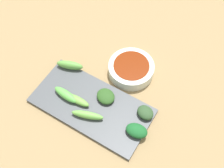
% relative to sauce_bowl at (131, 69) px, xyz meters
% --- Properties ---
extents(tabletop, '(2.10, 2.10, 0.02)m').
position_rel_sauce_bowl_xyz_m(tabletop, '(0.11, -0.03, -0.03)').
color(tabletop, '#977A52').
rests_on(tabletop, ground).
extents(sauce_bowl, '(0.15, 0.15, 0.04)m').
position_rel_sauce_bowl_xyz_m(sauce_bowl, '(0.00, 0.00, 0.00)').
color(sauce_bowl, silver).
rests_on(sauce_bowl, tabletop).
extents(serving_plate, '(0.18, 0.37, 0.01)m').
position_rel_sauce_bowl_xyz_m(serving_plate, '(0.17, -0.04, -0.02)').
color(serving_plate, '#494C52').
rests_on(serving_plate, tabletop).
extents(broccoli_leafy_0, '(0.07, 0.07, 0.02)m').
position_rel_sauce_bowl_xyz_m(broccoli_leafy_0, '(0.13, -0.02, 0.00)').
color(broccoli_leafy_0, '#2D5522').
rests_on(broccoli_leafy_0, serving_plate).
extents(broccoli_stalk_1, '(0.05, 0.09, 0.03)m').
position_rel_sauce_bowl_xyz_m(broccoli_stalk_1, '(0.10, -0.18, 0.01)').
color(broccoli_stalk_1, '#63A547').
rests_on(broccoli_stalk_1, serving_plate).
extents(broccoli_leafy_2, '(0.05, 0.07, 0.03)m').
position_rel_sauce_bowl_xyz_m(broccoli_leafy_2, '(0.18, 0.12, 0.00)').
color(broccoli_leafy_2, '#1B5D29').
rests_on(broccoli_leafy_2, serving_plate).
extents(broccoli_stalk_3, '(0.05, 0.10, 0.03)m').
position_rel_sauce_bowl_xyz_m(broccoli_stalk_3, '(0.22, -0.02, 0.00)').
color(broccoli_stalk_3, '#72BB4E').
rests_on(broccoli_stalk_3, serving_plate).
extents(broccoli_stalk_4, '(0.03, 0.09, 0.03)m').
position_rel_sauce_bowl_xyz_m(broccoli_stalk_4, '(0.19, -0.12, 0.00)').
color(broccoli_stalk_4, '#5FBB4D').
rests_on(broccoli_stalk_4, serving_plate).
extents(broccoli_stalk_5, '(0.03, 0.08, 0.02)m').
position_rel_sauce_bowl_xyz_m(broccoli_stalk_5, '(0.19, -0.08, 0.00)').
color(broccoli_stalk_5, '#75AC4A').
rests_on(broccoli_stalk_5, serving_plate).
extents(broccoli_leafy_6, '(0.06, 0.06, 0.03)m').
position_rel_sauce_bowl_xyz_m(broccoli_leafy_6, '(0.12, 0.12, 0.00)').
color(broccoli_leafy_6, '#304D2C').
rests_on(broccoli_leafy_6, serving_plate).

